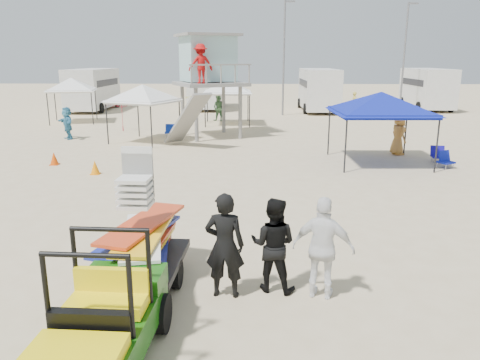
{
  "coord_description": "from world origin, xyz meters",
  "views": [
    {
      "loc": [
        0.78,
        -7.64,
        4.08
      ],
      "look_at": [
        0.5,
        3.0,
        1.3
      ],
      "focal_mm": 35.0,
      "sensor_mm": 36.0,
      "label": 1
    }
  ],
  "objects_px": {
    "utility_cart": "(101,311)",
    "surf_trailer": "(142,239)",
    "lifeguard_tower": "(208,63)",
    "man_left": "(225,245)",
    "canopy_blue": "(381,96)"
  },
  "relations": [
    {
      "from": "utility_cart",
      "to": "surf_trailer",
      "type": "distance_m",
      "value": 2.34
    },
    {
      "from": "man_left",
      "to": "lifeguard_tower",
      "type": "height_order",
      "value": "lifeguard_tower"
    },
    {
      "from": "surf_trailer",
      "to": "lifeguard_tower",
      "type": "distance_m",
      "value": 17.29
    },
    {
      "from": "utility_cart",
      "to": "lifeguard_tower",
      "type": "height_order",
      "value": "lifeguard_tower"
    },
    {
      "from": "surf_trailer",
      "to": "lifeguard_tower",
      "type": "xyz_separation_m",
      "value": [
        -0.32,
        17.04,
        2.92
      ]
    },
    {
      "from": "man_left",
      "to": "canopy_blue",
      "type": "xyz_separation_m",
      "value": [
        5.46,
        10.99,
        1.73
      ]
    },
    {
      "from": "canopy_blue",
      "to": "utility_cart",
      "type": "bearing_deg",
      "value": -118.21
    },
    {
      "from": "utility_cart",
      "to": "canopy_blue",
      "type": "distance_m",
      "value": 14.89
    },
    {
      "from": "utility_cart",
      "to": "surf_trailer",
      "type": "xyz_separation_m",
      "value": [
        0.01,
        2.33,
        0.09
      ]
    },
    {
      "from": "surf_trailer",
      "to": "man_left",
      "type": "height_order",
      "value": "surf_trailer"
    },
    {
      "from": "man_left",
      "to": "lifeguard_tower",
      "type": "distance_m",
      "value": 17.68
    },
    {
      "from": "surf_trailer",
      "to": "utility_cart",
      "type": "bearing_deg",
      "value": -90.13
    },
    {
      "from": "lifeguard_tower",
      "to": "man_left",
      "type": "bearing_deg",
      "value": -83.96
    },
    {
      "from": "lifeguard_tower",
      "to": "canopy_blue",
      "type": "relative_size",
      "value": 1.45
    },
    {
      "from": "surf_trailer",
      "to": "man_left",
      "type": "xyz_separation_m",
      "value": [
        1.52,
        -0.3,
        0.01
      ]
    }
  ]
}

